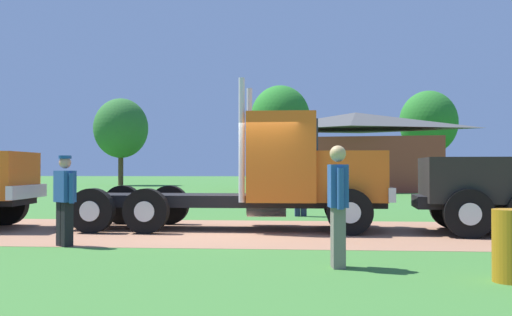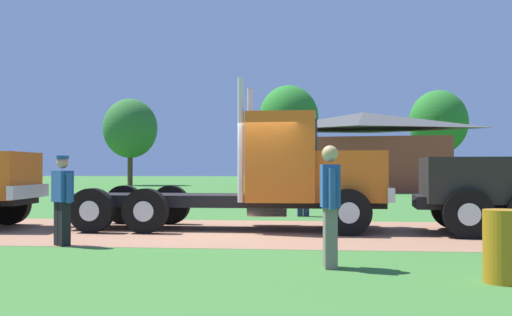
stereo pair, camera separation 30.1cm
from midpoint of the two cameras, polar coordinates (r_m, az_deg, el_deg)
name	(u,v)px [view 1 (the left image)]	position (r m, az deg, el deg)	size (l,w,h in m)	color
ground_plane	(245,232)	(14.60, -1.64, -6.72)	(200.00, 200.00, 0.00)	#3C7430
dirt_track	(245,232)	(14.60, -1.64, -6.71)	(120.00, 6.19, 0.01)	#9E6D51
truck_foreground_white	(278,177)	(15.08, 1.40, -1.70)	(7.82, 2.76, 3.53)	black
visitor_walking_mid	(65,197)	(12.44, -17.65, -3.39)	(0.49, 0.47, 1.71)	#264C8C
visitor_by_barrel	(338,201)	(9.37, 6.54, -3.94)	(0.30, 0.59, 1.81)	#264C8C
visitor_far_side	(301,185)	(19.27, 3.63, -2.43)	(0.63, 0.32, 1.77)	#33723F
shed_building	(356,153)	(41.04, 8.84, 0.45)	(12.11, 7.48, 5.09)	brown
tree_left	(121,128)	(55.34, -12.33, 2.65)	(4.67, 4.67, 7.50)	#513823
tree_mid	(280,118)	(48.84, 2.04, 3.63)	(4.61, 4.61, 7.92)	#513823
tree_right	(429,123)	(57.91, 15.26, 3.12)	(5.14, 5.14, 8.38)	#513823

